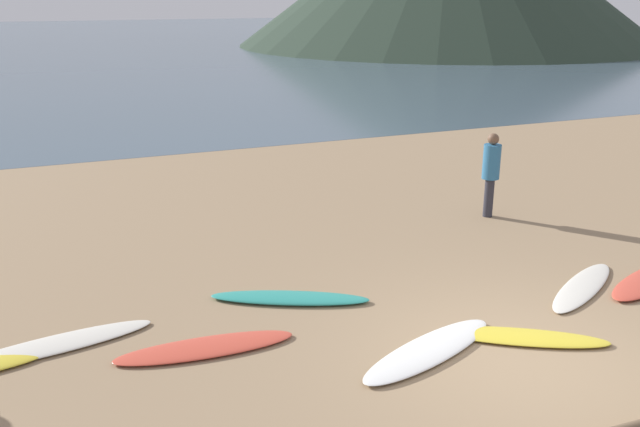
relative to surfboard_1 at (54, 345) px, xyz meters
name	(u,v)px	position (x,y,z in m)	size (l,w,h in m)	color
ground_plane	(267,175)	(5.31, 7.50, -0.13)	(120.00, 120.00, 0.20)	#997C5B
ocean_water	(90,41)	(5.31, 60.20, -0.03)	(140.00, 100.00, 0.01)	#475B6B
surfboard_1	(54,345)	(0.00, 0.00, 0.00)	(2.51, 0.53, 0.06)	silver
surfboard_2	(205,347)	(1.76, -0.81, 0.00)	(2.27, 0.56, 0.07)	#D84C38
surfboard_3	(290,298)	(3.24, 0.14, 0.01)	(2.33, 0.48, 0.09)	teal
surfboard_4	(429,350)	(4.34, -1.95, 0.01)	(2.34, 0.59, 0.08)	white
surfboard_5	(522,337)	(5.63, -2.11, 0.00)	(2.22, 0.49, 0.07)	yellow
surfboard_6	(583,287)	(7.51, -1.16, 0.00)	(2.26, 0.48, 0.06)	silver
person_1	(491,168)	(8.28, 2.33, 0.97)	(0.34, 0.34, 1.69)	#2D2D38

